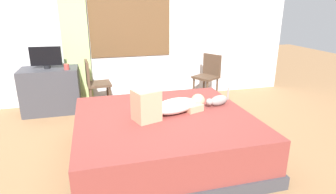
{
  "coord_description": "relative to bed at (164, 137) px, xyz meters",
  "views": [
    {
      "loc": [
        -0.61,
        -2.9,
        1.73
      ],
      "look_at": [
        0.23,
        0.18,
        0.67
      ],
      "focal_mm": 30.13,
      "sensor_mm": 36.0,
      "label": 1
    }
  ],
  "objects": [
    {
      "name": "ground_plane",
      "position": [
        -0.13,
        0.02,
        -0.26
      ],
      "size": [
        16.0,
        16.0,
        0.0
      ],
      "primitive_type": "plane",
      "color": "olive"
    },
    {
      "name": "back_wall_with_window",
      "position": [
        -0.12,
        2.32,
        1.19
      ],
      "size": [
        6.4,
        0.14,
        2.9
      ],
      "color": "silver",
      "rests_on": "ground"
    },
    {
      "name": "bed",
      "position": [
        0.0,
        0.0,
        0.0
      ],
      "size": [
        2.02,
        1.88,
        0.52
      ],
      "color": "#38383D",
      "rests_on": "ground"
    },
    {
      "name": "person_lying",
      "position": [
        0.05,
        0.02,
        0.38
      ],
      "size": [
        0.93,
        0.51,
        0.34
      ],
      "color": "silver",
      "rests_on": "bed"
    },
    {
      "name": "cat",
      "position": [
        0.73,
        0.15,
        0.33
      ],
      "size": [
        0.35,
        0.18,
        0.21
      ],
      "color": "gray",
      "rests_on": "bed"
    },
    {
      "name": "desk",
      "position": [
        -1.44,
        1.92,
        0.11
      ],
      "size": [
        0.9,
        0.56,
        0.74
      ],
      "color": "#38383D",
      "rests_on": "ground"
    },
    {
      "name": "tv_monitor",
      "position": [
        -1.45,
        1.92,
        0.66
      ],
      "size": [
        0.48,
        0.1,
        0.35
      ],
      "color": "black",
      "rests_on": "desk"
    },
    {
      "name": "cup",
      "position": [
        -1.14,
        1.74,
        0.53
      ],
      "size": [
        0.08,
        0.08,
        0.09
      ],
      "primitive_type": "cylinder",
      "color": "#B23D38",
      "rests_on": "desk"
    },
    {
      "name": "chair_by_desk",
      "position": [
        -0.74,
        1.78,
        0.25
      ],
      "size": [
        0.41,
        0.41,
        0.86
      ],
      "color": "#4C3828",
      "rests_on": "ground"
    },
    {
      "name": "chair_spare",
      "position": [
        1.29,
        1.78,
        0.25
      ],
      "size": [
        0.52,
        0.52,
        0.86
      ],
      "color": "#4C3828",
      "rests_on": "ground"
    },
    {
      "name": "curtain_left",
      "position": [
        -0.99,
        2.2,
        1.01
      ],
      "size": [
        0.44,
        0.06,
        2.54
      ],
      "primitive_type": "cube",
      "color": "#ADCC75",
      "rests_on": "ground"
    }
  ]
}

